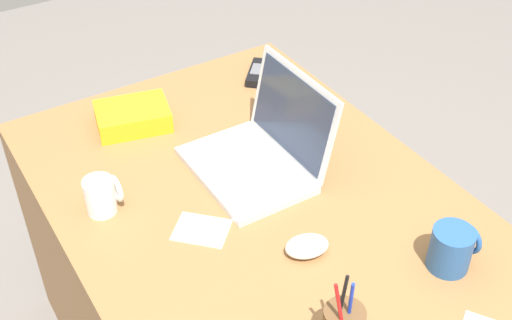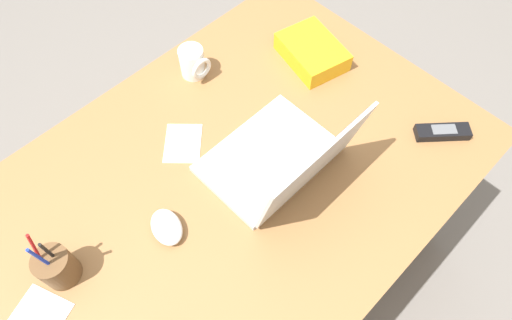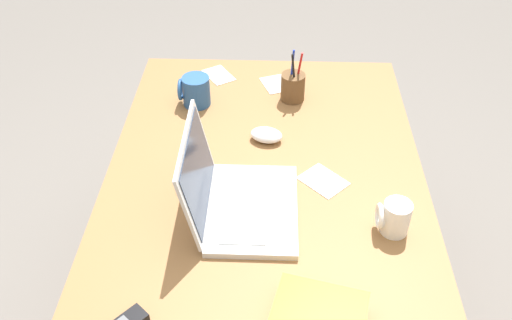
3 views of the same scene
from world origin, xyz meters
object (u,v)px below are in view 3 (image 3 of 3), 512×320
at_px(coffee_mug_tall, 195,91).
at_px(laptop, 235,197).
at_px(coffee_mug_white, 394,218).
at_px(pen_holder, 293,86).
at_px(computer_mouse, 265,135).
at_px(snack_bag, 319,317).

bearing_deg(coffee_mug_tall, laptop, -161.84).
bearing_deg(laptop, coffee_mug_white, -97.93).
distance_m(coffee_mug_white, pen_holder, 0.64).
distance_m(laptop, computer_mouse, 0.32).
bearing_deg(snack_bag, laptop, 30.53).
bearing_deg(coffee_mug_white, pen_holder, 22.31).
bearing_deg(snack_bag, computer_mouse, 11.28).
xyz_separation_m(coffee_mug_white, snack_bag, (-0.28, 0.20, -0.02)).
height_order(computer_mouse, coffee_mug_tall, coffee_mug_tall).
bearing_deg(snack_bag, coffee_mug_white, -35.01).
relative_size(laptop, computer_mouse, 3.38).
distance_m(computer_mouse, coffee_mug_white, 0.49).
height_order(coffee_mug_white, snack_bag, coffee_mug_white).
bearing_deg(pen_holder, laptop, 163.83).
xyz_separation_m(computer_mouse, coffee_mug_tall, (0.19, 0.23, 0.03)).
xyz_separation_m(coffee_mug_tall, pen_holder, (0.04, -0.32, -0.00)).
bearing_deg(coffee_mug_white, coffee_mug_tall, 45.51).
xyz_separation_m(computer_mouse, coffee_mug_white, (-0.36, -0.33, 0.03)).
bearing_deg(computer_mouse, coffee_mug_tall, 65.14).
bearing_deg(laptop, pen_holder, -16.17).
relative_size(laptop, pen_holder, 1.86).
bearing_deg(computer_mouse, laptop, -178.99).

